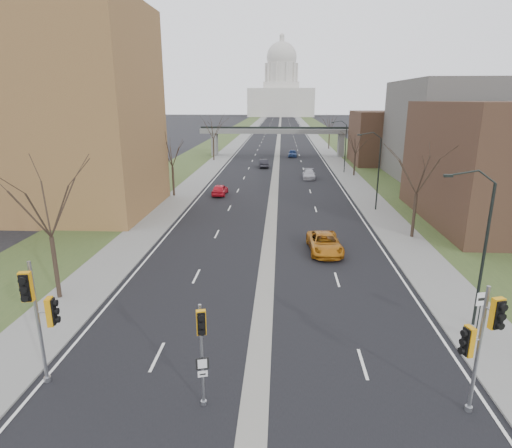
# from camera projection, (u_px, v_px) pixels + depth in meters

# --- Properties ---
(ground) EXTENTS (700.00, 700.00, 0.00)m
(ground) POSITION_uv_depth(u_px,v_px,m) (256.00, 387.00, 18.83)
(ground) COLOR black
(ground) RESTS_ON ground
(road_surface) EXTENTS (20.00, 600.00, 0.01)m
(road_surface) POSITION_uv_depth(u_px,v_px,m) (279.00, 133.00, 162.56)
(road_surface) COLOR black
(road_surface) RESTS_ON ground
(median_strip) EXTENTS (1.20, 600.00, 0.02)m
(median_strip) POSITION_uv_depth(u_px,v_px,m) (279.00, 133.00, 162.56)
(median_strip) COLOR gray
(median_strip) RESTS_ON ground
(sidewalk_right) EXTENTS (4.00, 600.00, 0.12)m
(sidewalk_right) POSITION_uv_depth(u_px,v_px,m) (311.00, 133.00, 161.87)
(sidewalk_right) COLOR gray
(sidewalk_right) RESTS_ON ground
(sidewalk_left) EXTENTS (4.00, 600.00, 0.12)m
(sidewalk_left) POSITION_uv_depth(u_px,v_px,m) (248.00, 132.00, 163.23)
(sidewalk_left) COLOR gray
(sidewalk_left) RESTS_ON ground
(grass_verge_right) EXTENTS (8.00, 600.00, 0.10)m
(grass_verge_right) POSITION_uv_depth(u_px,v_px,m) (327.00, 133.00, 161.53)
(grass_verge_right) COLOR #283C1B
(grass_verge_right) RESTS_ON ground
(grass_verge_left) EXTENTS (8.00, 600.00, 0.10)m
(grass_verge_left) POSITION_uv_depth(u_px,v_px,m) (232.00, 132.00, 163.57)
(grass_verge_left) COLOR #283C1B
(grass_verge_left) RESTS_ON ground
(apartment_building) EXTENTS (25.00, 16.00, 22.00)m
(apartment_building) POSITION_uv_depth(u_px,v_px,m) (31.00, 111.00, 45.96)
(apartment_building) COLOR olive
(apartment_building) RESTS_ON ground
(commercial_block_near) EXTENTS (16.00, 20.00, 12.00)m
(commercial_block_near) POSITION_uv_depth(u_px,v_px,m) (512.00, 164.00, 42.62)
(commercial_block_near) COLOR #442D1F
(commercial_block_near) RESTS_ON ground
(commercial_block_mid) EXTENTS (18.00, 22.00, 15.00)m
(commercial_block_mid) POSITION_uv_depth(u_px,v_px,m) (460.00, 132.00, 64.97)
(commercial_block_mid) COLOR #605D58
(commercial_block_mid) RESTS_ON ground
(commercial_block_far) EXTENTS (14.00, 14.00, 10.00)m
(commercial_block_far) POSITION_uv_depth(u_px,v_px,m) (390.00, 138.00, 83.26)
(commercial_block_far) COLOR #442D1F
(commercial_block_far) RESTS_ON ground
(pedestrian_bridge) EXTENTS (34.00, 3.00, 6.45)m
(pedestrian_bridge) POSITION_uv_depth(u_px,v_px,m) (277.00, 134.00, 94.13)
(pedestrian_bridge) COLOR slate
(pedestrian_bridge) RESTS_ON ground
(capitol) EXTENTS (48.00, 42.00, 55.75)m
(capitol) POSITION_uv_depth(u_px,v_px,m) (281.00, 91.00, 320.25)
(capitol) COLOR beige
(capitol) RESTS_ON ground
(streetlight_near) EXTENTS (2.61, 0.20, 8.70)m
(streetlight_near) POSITION_uv_depth(u_px,v_px,m) (476.00, 205.00, 22.01)
(streetlight_near) COLOR black
(streetlight_near) RESTS_ON sidewalk_right
(streetlight_mid) EXTENTS (2.61, 0.20, 8.70)m
(streetlight_mid) POSITION_uv_depth(u_px,v_px,m) (373.00, 149.00, 46.92)
(streetlight_mid) COLOR black
(streetlight_mid) RESTS_ON sidewalk_right
(streetlight_far) EXTENTS (2.61, 0.20, 8.70)m
(streetlight_far) POSITION_uv_depth(u_px,v_px,m) (341.00, 132.00, 71.83)
(streetlight_far) COLOR black
(streetlight_far) RESTS_ON sidewalk_right
(tree_left_a) EXTENTS (7.20, 7.20, 9.40)m
(tree_left_a) POSITION_uv_depth(u_px,v_px,m) (46.00, 197.00, 25.37)
(tree_left_a) COLOR #382B21
(tree_left_a) RESTS_ON sidewalk_left
(tree_left_b) EXTENTS (6.75, 6.75, 8.81)m
(tree_left_b) POSITION_uv_depth(u_px,v_px,m) (172.00, 148.00, 54.23)
(tree_left_b) COLOR #382B21
(tree_left_b) RESTS_ON sidewalk_left
(tree_left_c) EXTENTS (7.65, 7.65, 9.99)m
(tree_left_c) POSITION_uv_depth(u_px,v_px,m) (213.00, 126.00, 86.58)
(tree_left_c) COLOR #382B21
(tree_left_c) RESTS_ON sidewalk_left
(tree_right_a) EXTENTS (7.20, 7.20, 9.40)m
(tree_right_a) POSITION_uv_depth(u_px,v_px,m) (419.00, 166.00, 37.31)
(tree_right_a) COLOR #382B21
(tree_right_a) RESTS_ON sidewalk_right
(tree_right_b) EXTENTS (6.30, 6.30, 8.22)m
(tree_right_b) POSITION_uv_depth(u_px,v_px,m) (356.00, 140.00, 69.16)
(tree_right_b) COLOR #382B21
(tree_right_b) RESTS_ON sidewalk_right
(tree_right_c) EXTENTS (7.65, 7.65, 9.99)m
(tree_right_c) POSITION_uv_depth(u_px,v_px,m) (330.00, 121.00, 107.15)
(tree_right_c) COLOR #382B21
(tree_right_c) RESTS_ON sidewalk_right
(signal_pole_left) EXTENTS (0.98, 1.16, 5.77)m
(signal_pole_left) POSITION_uv_depth(u_px,v_px,m) (39.00, 307.00, 18.00)
(signal_pole_left) COLOR gray
(signal_pole_left) RESTS_ON ground
(signal_pole_median) EXTENTS (0.60, 0.77, 4.58)m
(signal_pole_median) POSITION_uv_depth(u_px,v_px,m) (202.00, 340.00, 16.64)
(signal_pole_median) COLOR gray
(signal_pole_median) RESTS_ON ground
(signal_pole_right) EXTENTS (1.22, 0.93, 5.53)m
(signal_pole_right) POSITION_uv_depth(u_px,v_px,m) (481.00, 335.00, 16.16)
(signal_pole_right) COLOR gray
(signal_pole_right) RESTS_ON ground
(speed_limit_sign) EXTENTS (0.56, 0.17, 2.65)m
(speed_limit_sign) POSITION_uv_depth(u_px,v_px,m) (480.00, 307.00, 21.95)
(speed_limit_sign) COLOR black
(speed_limit_sign) RESTS_ON sidewalk_right
(car_left_near) EXTENTS (1.89, 4.36, 1.46)m
(car_left_near) POSITION_uv_depth(u_px,v_px,m) (220.00, 190.00, 56.52)
(car_left_near) COLOR red
(car_left_near) RESTS_ON ground
(car_left_far) EXTENTS (2.09, 4.78, 1.53)m
(car_left_far) POSITION_uv_depth(u_px,v_px,m) (264.00, 163.00, 79.66)
(car_left_far) COLOR black
(car_left_far) RESTS_ON ground
(car_right_near) EXTENTS (2.85, 5.69, 1.54)m
(car_right_near) POSITION_uv_depth(u_px,v_px,m) (325.00, 243.00, 35.34)
(car_right_near) COLOR #B26813
(car_right_near) RESTS_ON ground
(car_right_mid) EXTENTS (2.07, 4.84, 1.39)m
(car_right_mid) POSITION_uv_depth(u_px,v_px,m) (309.00, 174.00, 68.30)
(car_right_mid) COLOR #B3B2BA
(car_right_mid) RESTS_ON ground
(car_right_far) EXTENTS (2.09, 4.70, 1.57)m
(car_right_far) POSITION_uv_depth(u_px,v_px,m) (293.00, 153.00, 94.25)
(car_right_far) COLOR navy
(car_right_far) RESTS_ON ground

